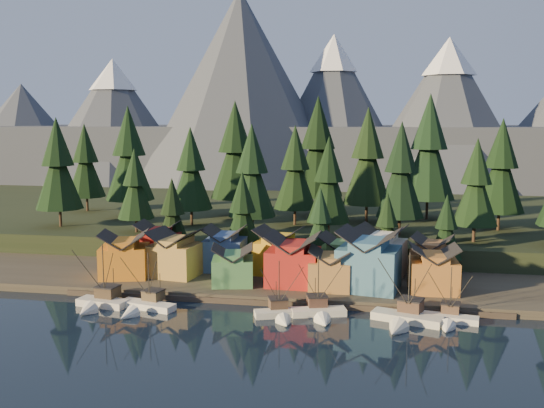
% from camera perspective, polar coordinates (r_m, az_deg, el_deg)
% --- Properties ---
extents(ground, '(500.00, 500.00, 0.00)m').
position_cam_1_polar(ground, '(94.60, -1.06, -12.25)').
color(ground, black).
rests_on(ground, ground).
extents(shore_strip, '(400.00, 50.00, 1.50)m').
position_cam_1_polar(shore_strip, '(132.18, 2.35, -6.07)').
color(shore_strip, '#342E26').
rests_on(shore_strip, ground).
extents(hillside, '(420.00, 100.00, 6.00)m').
position_cam_1_polar(hillside, '(180.40, 4.53, -1.61)').
color(hillside, black).
rests_on(hillside, ground).
extents(dock, '(80.00, 4.00, 1.00)m').
position_cam_1_polar(dock, '(109.84, 0.64, -9.10)').
color(dock, '#453B31').
rests_on(dock, ground).
extents(mountain_ridge, '(560.00, 190.00, 90.00)m').
position_cam_1_polar(mountain_ridge, '(301.56, 6.14, 6.55)').
color(mountain_ridge, '#474F5C').
rests_on(mountain_ridge, ground).
extents(boat_0, '(9.65, 10.32, 12.35)m').
position_cam_1_polar(boat_0, '(111.11, -15.99, -8.13)').
color(boat_0, beige).
rests_on(boat_0, ground).
extents(boat_1, '(10.92, 11.47, 10.95)m').
position_cam_1_polar(boat_1, '(107.92, -12.06, -8.78)').
color(boat_1, white).
rests_on(boat_1, ground).
extents(boat_3, '(9.06, 9.55, 10.46)m').
position_cam_1_polar(boat_3, '(101.70, 0.83, -9.60)').
color(boat_3, beige).
rests_on(boat_3, ground).
extents(boat_4, '(9.83, 10.33, 11.21)m').
position_cam_1_polar(boat_4, '(102.48, 4.52, -9.41)').
color(boat_4, silver).
rests_on(boat_4, ground).
extents(boat_5, '(12.09, 12.55, 12.70)m').
position_cam_1_polar(boat_5, '(100.98, 12.40, -9.73)').
color(boat_5, beige).
rests_on(boat_5, ground).
extents(boat_6, '(9.72, 10.30, 9.98)m').
position_cam_1_polar(boat_6, '(103.31, 16.34, -9.77)').
color(boat_6, silver).
rests_on(boat_6, ground).
extents(house_front_0, '(10.93, 10.57, 9.09)m').
position_cam_1_polar(house_front_0, '(124.71, -13.73, -4.53)').
color(house_front_0, orange).
rests_on(house_front_0, shore_strip).
extents(house_front_1, '(10.18, 9.87, 9.33)m').
position_cam_1_polar(house_front_1, '(123.35, -9.12, -4.48)').
color(house_front_1, '#A37D3A').
rests_on(house_front_1, shore_strip).
extents(house_front_2, '(9.06, 9.11, 7.48)m').
position_cam_1_polar(house_front_2, '(115.98, -3.72, -5.68)').
color(house_front_2, '#48844A').
rests_on(house_front_2, shore_strip).
extents(house_front_3, '(9.91, 9.46, 9.84)m').
position_cam_1_polar(house_front_3, '(115.42, 2.00, -5.10)').
color(house_front_3, maroon).
rests_on(house_front_3, shore_strip).
extents(house_front_4, '(7.79, 8.37, 7.74)m').
position_cam_1_polar(house_front_4, '(113.32, 5.47, -5.95)').
color(house_front_4, '#A07139').
rests_on(house_front_4, shore_strip).
extents(house_front_5, '(12.34, 11.56, 11.29)m').
position_cam_1_polar(house_front_5, '(113.20, 9.10, -5.06)').
color(house_front_5, '#396987').
rests_on(house_front_5, shore_strip).
extents(house_front_6, '(8.93, 8.48, 8.55)m').
position_cam_1_polar(house_front_6, '(114.66, 14.97, -5.80)').
color(house_front_6, '#AD6B2C').
rests_on(house_front_6, shore_strip).
extents(house_back_0, '(9.26, 8.95, 9.39)m').
position_cam_1_polar(house_back_0, '(133.19, -10.66, -3.59)').
color(house_back_0, maroon).
rests_on(house_back_0, shore_strip).
extents(house_back_1, '(8.22, 8.32, 9.11)m').
position_cam_1_polar(house_back_1, '(127.11, -4.46, -4.09)').
color(house_back_1, '#395287').
rests_on(house_back_1, shore_strip).
extents(house_back_2, '(9.96, 9.34, 9.46)m').
position_cam_1_polar(house_back_2, '(123.71, 0.61, -4.31)').
color(house_back_2, gold).
rests_on(house_back_2, shore_strip).
extents(house_back_3, '(9.41, 8.63, 8.54)m').
position_cam_1_polar(house_back_3, '(122.33, 6.55, -4.73)').
color(house_back_3, '#518246').
rests_on(house_back_3, shore_strip).
extents(house_back_4, '(11.05, 10.79, 10.03)m').
position_cam_1_polar(house_back_4, '(124.37, 10.22, -4.23)').
color(house_back_4, white).
rests_on(house_back_4, shore_strip).
extents(house_back_5, '(9.21, 9.28, 8.57)m').
position_cam_1_polar(house_back_5, '(124.47, 14.84, -4.72)').
color(house_back_5, '#935E34').
rests_on(house_back_5, shore_strip).
extents(tree_hill_0, '(11.81, 11.81, 27.52)m').
position_cam_1_polar(tree_hill_0, '(160.61, -19.49, 3.29)').
color(tree_hill_0, '#332319').
rests_on(tree_hill_0, hillside).
extents(tree_hill_1, '(13.16, 13.16, 30.66)m').
position_cam_1_polar(tree_hill_1, '(169.43, -13.30, 4.33)').
color(tree_hill_1, '#332319').
rests_on(tree_hill_1, hillside).
extents(tree_hill_2, '(8.67, 8.67, 20.21)m').
position_cam_1_polar(tree_hill_2, '(147.64, -12.75, 1.63)').
color(tree_hill_2, '#332319').
rests_on(tree_hill_2, hillside).
extents(tree_hill_3, '(10.79, 10.79, 25.13)m').
position_cam_1_polar(tree_hill_3, '(155.11, -7.64, 3.04)').
color(tree_hill_3, '#332319').
rests_on(tree_hill_3, hillside).
extents(tree_hill_4, '(13.77, 13.77, 32.09)m').
position_cam_1_polar(tree_hill_4, '(167.09, -3.46, 4.74)').
color(tree_hill_4, '#332319').
rests_on(tree_hill_4, hillside).
extents(tree_hill_5, '(11.14, 11.14, 25.96)m').
position_cam_1_polar(tree_hill_5, '(140.79, -1.90, 2.81)').
color(tree_hill_5, '#332319').
rests_on(tree_hill_5, hillside).
extents(tree_hill_6, '(10.96, 10.96, 25.53)m').
position_cam_1_polar(tree_hill_6, '(154.14, 2.19, 3.16)').
color(tree_hill_6, '#332319').
rests_on(tree_hill_6, hillside).
extents(tree_hill_7, '(9.97, 9.97, 23.24)m').
position_cam_1_polar(tree_hill_7, '(136.31, 5.35, 1.99)').
color(tree_hill_7, '#332319').
rests_on(tree_hill_7, hillside).
extents(tree_hill_8, '(12.96, 12.96, 30.20)m').
position_cam_1_polar(tree_hill_8, '(159.47, 8.98, 4.14)').
color(tree_hill_8, '#332319').
rests_on(tree_hill_8, hillside).
extents(tree_hill_9, '(11.38, 11.38, 26.50)m').
position_cam_1_polar(tree_hill_9, '(142.70, 12.03, 2.83)').
color(tree_hill_9, '#332319').
rests_on(tree_hill_9, hillside).
extents(tree_hill_10, '(14.55, 14.55, 33.89)m').
position_cam_1_polar(tree_hill_10, '(167.78, 14.55, 4.86)').
color(tree_hill_10, '#332319').
rests_on(tree_hill_10, hillside).
extents(tree_hill_11, '(9.84, 9.84, 22.92)m').
position_cam_1_polar(tree_hill_11, '(139.36, 18.65, 1.67)').
color(tree_hill_11, '#332319').
rests_on(tree_hill_11, hillside).
extents(tree_hill_12, '(11.71, 11.71, 27.27)m').
position_cam_1_polar(tree_hill_12, '(156.19, 20.75, 3.07)').
color(tree_hill_12, '#332319').
rests_on(tree_hill_12, hillside).
extents(tree_hill_15, '(14.38, 14.38, 33.50)m').
position_cam_1_polar(tree_hill_15, '(170.22, 4.34, 5.05)').
color(tree_hill_15, '#332319').
rests_on(tree_hill_15, hillside).
extents(tree_hill_16, '(11.09, 11.09, 25.83)m').
position_cam_1_polar(tree_hill_16, '(186.33, -17.14, 3.67)').
color(tree_hill_16, '#332319').
rests_on(tree_hill_16, hillside).
extents(tree_shore_0, '(7.97, 7.97, 18.56)m').
position_cam_1_polar(tree_shore_0, '(136.60, -9.34, -1.06)').
color(tree_shore_0, '#332319').
rests_on(tree_shore_0, shore_strip).
extents(tree_shore_1, '(8.66, 8.66, 20.18)m').
position_cam_1_polar(tree_shore_1, '(132.00, -2.79, -0.88)').
color(tree_shore_1, '#332319').
rests_on(tree_shore_1, shore_strip).
extents(tree_shore_2, '(7.33, 7.33, 17.07)m').
position_cam_1_polar(tree_shore_2, '(129.55, 4.56, -1.82)').
color(tree_shore_2, '#332319').
rests_on(tree_shore_2, shore_strip).
extents(tree_shore_3, '(7.01, 7.01, 16.33)m').
position_cam_1_polar(tree_shore_3, '(129.03, 10.76, -2.16)').
color(tree_shore_3, '#332319').
rests_on(tree_shore_3, shore_strip).
extents(tree_shore_4, '(6.95, 6.95, 16.18)m').
position_cam_1_polar(tree_shore_4, '(129.75, 16.07, -2.31)').
color(tree_shore_4, '#332319').
rests_on(tree_shore_4, shore_strip).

